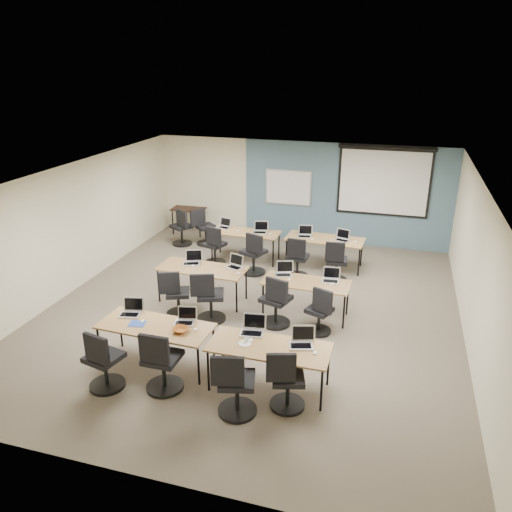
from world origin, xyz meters
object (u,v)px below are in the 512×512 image
(laptop_0, at_px, (131,310))
(laptop_9, at_px, (260,230))
(task_chair_2, at_px, (235,389))
(laptop_10, at_px, (305,234))
(laptop_6, at_px, (284,272))
(task_chair_7, at_px, (320,315))
(training_table_front_right, at_px, (269,349))
(laptop_4, at_px, (192,260))
(task_chair_0, at_px, (103,365))
(laptop_8, at_px, (225,225))
(task_chair_10, at_px, (297,261))
(spare_chair_b, at_px, (182,230))
(training_table_mid_right, at_px, (306,284))
(laptop_7, at_px, (331,278))
(laptop_11, at_px, (342,238))
(task_chair_5, at_px, (209,301))
(task_chair_11, at_px, (336,265))
(laptop_2, at_px, (253,328))
(laptop_1, at_px, (186,319))
(task_chair_8, at_px, (215,248))
(training_table_back_left, at_px, (245,234))
(task_chair_3, at_px, (286,384))
(task_chair_6, at_px, (276,305))
(laptop_5, at_px, (235,264))
(training_table_mid_left, at_px, (202,270))
(laptop_3, at_px, (302,341))
(task_chair_1, at_px, (161,366))
(utility_table, at_px, (188,211))
(spare_chair_a, at_px, (204,230))
(training_table_back_right, at_px, (325,240))
(projector_screen, at_px, (384,178))
(task_chair_9, at_px, (254,257))
(whiteboard, at_px, (288,188))

(laptop_0, bearing_deg, laptop_9, 66.39)
(task_chair_2, distance_m, laptop_9, 5.88)
(laptop_10, bearing_deg, laptop_0, -124.86)
(laptop_6, height_order, task_chair_7, laptop_6)
(training_table_front_right, distance_m, laptop_4, 3.57)
(task_chair_0, bearing_deg, laptop_8, 104.39)
(task_chair_10, xyz_separation_m, spare_chair_b, (-3.43, 1.26, 0.01))
(training_table_mid_right, relative_size, laptop_7, 5.12)
(laptop_0, bearing_deg, laptop_11, 45.35)
(task_chair_5, bearing_deg, task_chair_11, 30.97)
(laptop_2, distance_m, laptop_8, 5.25)
(laptop_1, relative_size, spare_chair_b, 0.31)
(task_chair_8, bearing_deg, training_table_back_left, 56.15)
(task_chair_3, relative_size, task_chair_6, 0.96)
(laptop_7, height_order, task_chair_8, task_chair_8)
(laptop_5, relative_size, laptop_10, 0.98)
(task_chair_11, bearing_deg, task_chair_7, -95.82)
(training_table_mid_left, xyz_separation_m, training_table_back_left, (0.17, 2.41, -0.00))
(task_chair_0, distance_m, laptop_3, 3.00)
(laptop_5, xyz_separation_m, task_chair_11, (1.88, 1.46, -0.38))
(task_chair_1, distance_m, task_chair_10, 4.81)
(training_table_back_left, height_order, laptop_7, laptop_7)
(task_chair_8, bearing_deg, task_chair_0, -70.28)
(training_table_front_right, xyz_separation_m, laptop_10, (-0.45, 5.01, 0.11))
(task_chair_7, relative_size, utility_table, 1.01)
(task_chair_1, bearing_deg, task_chair_2, -9.57)
(task_chair_2, distance_m, spare_chair_a, 7.06)
(laptop_2, height_order, spare_chair_b, spare_chair_b)
(task_chair_3, bearing_deg, training_table_back_right, 77.01)
(training_table_mid_left, relative_size, laptop_1, 5.75)
(task_chair_5, relative_size, laptop_9, 2.98)
(laptop_11, relative_size, utility_table, 0.34)
(task_chair_7, bearing_deg, laptop_8, 154.14)
(projector_screen, relative_size, laptop_9, 6.94)
(task_chair_9, bearing_deg, laptop_5, -68.40)
(training_table_front_right, height_order, task_chair_5, task_chair_5)
(task_chair_0, relative_size, laptop_9, 2.96)
(task_chair_11, height_order, spare_chair_b, spare_chair_b)
(laptop_1, relative_size, task_chair_10, 0.32)
(training_table_front_right, relative_size, task_chair_5, 1.77)
(training_table_mid_right, distance_m, laptop_9, 3.06)
(training_table_back_right, distance_m, laptop_6, 2.39)
(utility_table, bearing_deg, laptop_4, -68.29)
(laptop_10, bearing_deg, whiteboard, 103.52)
(training_table_mid_left, relative_size, laptop_9, 5.24)
(whiteboard, xyz_separation_m, task_chair_11, (1.71, -2.59, -1.04))
(training_table_mid_right, xyz_separation_m, task_chair_10, (-0.54, 1.75, -0.27))
(training_table_back_left, distance_m, task_chair_11, 2.47)
(training_table_front_right, height_order, laptop_5, laptop_5)
(laptop_7, distance_m, task_chair_7, 0.88)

